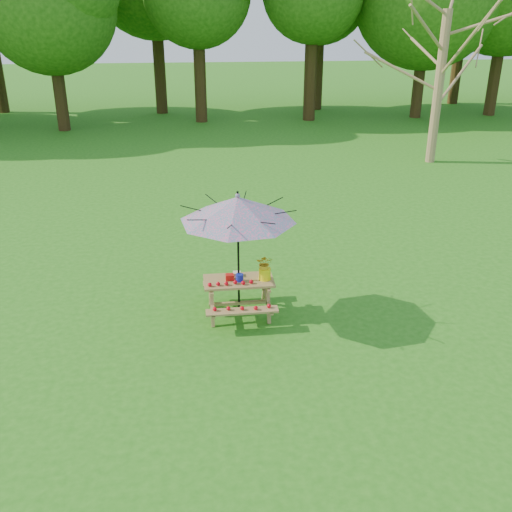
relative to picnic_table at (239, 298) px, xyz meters
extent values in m
plane|color=#247215|center=(2.28, -3.93, -0.33)|extent=(120.00, 120.00, 0.00)
cylinder|color=#826047|center=(7.84, 10.30, 2.19)|extent=(0.40, 0.40, 5.02)
cube|color=#987044|center=(0.00, 0.00, 0.32)|extent=(1.20, 0.62, 0.04)
cube|color=#987044|center=(0.00, -0.55, 0.03)|extent=(1.20, 0.22, 0.04)
cube|color=#987044|center=(0.00, 0.55, 0.03)|extent=(1.20, 0.22, 0.04)
cylinder|color=black|center=(0.00, 0.00, 0.80)|extent=(0.04, 0.04, 2.25)
cone|color=teal|center=(0.00, 0.00, 1.62)|extent=(2.37, 2.37, 0.42)
sphere|color=teal|center=(0.00, 0.00, 1.85)|extent=(0.08, 0.08, 0.08)
cube|color=red|center=(-0.15, 0.03, 0.39)|extent=(0.14, 0.12, 0.10)
cylinder|color=#1622B3|center=(0.01, -0.05, 0.41)|extent=(0.13, 0.13, 0.13)
cube|color=silver|center=(-0.01, 0.18, 0.38)|extent=(0.13, 0.13, 0.07)
cylinder|color=#FFF10D|center=(0.45, -0.03, 0.45)|extent=(0.21, 0.21, 0.21)
imported|color=gold|center=(0.45, -0.03, 0.64)|extent=(0.33, 0.30, 0.31)
camera|label=1|loc=(-0.80, -8.80, 4.57)|focal=40.00mm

